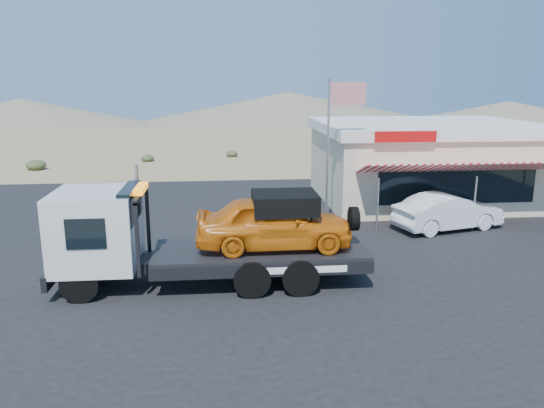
# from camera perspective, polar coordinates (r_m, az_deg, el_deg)

# --- Properties ---
(ground) EXTENTS (120.00, 120.00, 0.00)m
(ground) POSITION_cam_1_polar(r_m,az_deg,el_deg) (17.57, -6.54, -6.72)
(ground) COLOR #998057
(ground) RESTS_ON ground
(asphalt_lot) EXTENTS (32.00, 24.00, 0.02)m
(asphalt_lot) POSITION_cam_1_polar(r_m,az_deg,el_deg) (20.48, -0.80, -3.68)
(asphalt_lot) COLOR black
(asphalt_lot) RESTS_ON ground
(tow_truck) EXTENTS (9.00, 2.67, 3.01)m
(tow_truck) POSITION_cam_1_polar(r_m,az_deg,el_deg) (15.70, -7.40, -2.99)
(tow_truck) COLOR black
(tow_truck) RESTS_ON asphalt_lot
(white_sedan) EXTENTS (4.72, 2.68, 1.47)m
(white_sedan) POSITION_cam_1_polar(r_m,az_deg,el_deg) (22.57, 18.40, -0.80)
(white_sedan) COLOR silver
(white_sedan) RESTS_ON asphalt_lot
(jerky_store) EXTENTS (10.40, 9.97, 3.90)m
(jerky_store) POSITION_cam_1_polar(r_m,az_deg,el_deg) (27.71, 15.96, 4.50)
(jerky_store) COLOR #C3B393
(jerky_store) RESTS_ON asphalt_lot
(flagpole) EXTENTS (1.55, 0.10, 6.00)m
(flagpole) POSITION_cam_1_polar(r_m,az_deg,el_deg) (21.61, 6.66, 7.31)
(flagpole) COLOR #99999E
(flagpole) RESTS_ON asphalt_lot
(distant_hills) EXTENTS (126.00, 48.00, 4.20)m
(distant_hills) POSITION_cam_1_polar(r_m,az_deg,el_deg) (72.49, -13.80, 9.71)
(distant_hills) COLOR #726B59
(distant_hills) RESTS_ON ground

